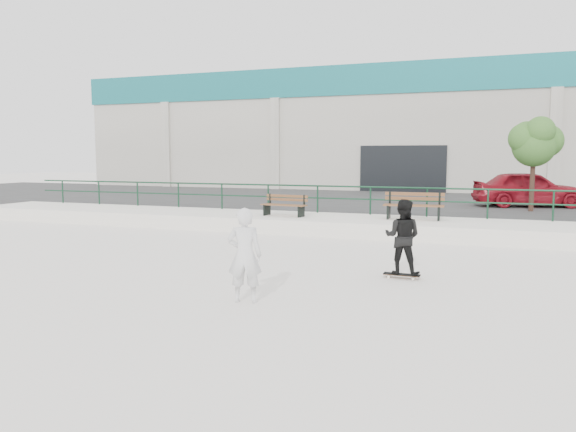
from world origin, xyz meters
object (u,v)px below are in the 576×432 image
at_px(seated_skater, 245,255).
at_px(skateboard, 402,275).
at_px(tree, 535,141).
at_px(standing_skater, 403,237).
at_px(red_car, 528,189).
at_px(bench_right, 414,206).
at_px(bench_left, 285,205).

bearing_deg(seated_skater, skateboard, -143.18).
height_order(tree, seated_skater, tree).
distance_m(tree, standing_skater, 11.98).
bearing_deg(red_car, tree, 166.61).
xyz_separation_m(bench_right, skateboard, (0.76, -6.99, -0.88)).
distance_m(tree, skateboard, 12.17).
relative_size(tree, standing_skater, 2.22).
bearing_deg(red_car, standing_skater, 152.33).
bearing_deg(tree, seated_skater, -110.70).
relative_size(skateboard, standing_skater, 0.49).
distance_m(bench_right, tree, 6.23).
xyz_separation_m(bench_left, bench_right, (4.42, 0.56, 0.07)).
bearing_deg(bench_right, bench_left, -175.88).
relative_size(bench_right, red_car, 0.45).
xyz_separation_m(red_car, standing_skater, (-3.04, -13.41, -0.35)).
bearing_deg(standing_skater, tree, -102.10).
relative_size(tree, red_car, 0.81).
height_order(bench_left, tree, tree).
relative_size(red_car, seated_skater, 2.56).
distance_m(bench_left, standing_skater, 8.26).
height_order(bench_left, seated_skater, seated_skater).
xyz_separation_m(bench_right, tree, (3.85, 4.36, 2.23)).
bearing_deg(standing_skater, red_car, -99.62).
relative_size(tree, skateboard, 4.56).
bearing_deg(bench_right, standing_skater, -86.90).
height_order(red_car, standing_skater, red_car).
height_order(bench_left, standing_skater, standing_skater).
height_order(bench_right, standing_skater, standing_skater).
relative_size(bench_right, standing_skater, 1.24).
bearing_deg(standing_skater, bench_left, -47.98).
xyz_separation_m(bench_left, red_car, (8.22, 6.98, 0.37)).
xyz_separation_m(skateboard, standing_skater, (-0.00, 0.00, 0.83)).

